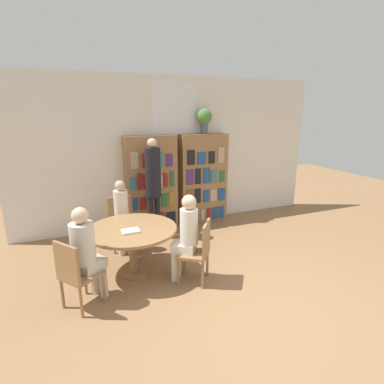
% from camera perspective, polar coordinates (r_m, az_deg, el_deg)
% --- Properties ---
extents(ground_plane, '(16.00, 16.00, 0.00)m').
position_cam_1_polar(ground_plane, '(3.98, 13.59, -21.06)').
color(ground_plane, olive).
extents(wall_back, '(6.40, 0.07, 3.00)m').
position_cam_1_polar(wall_back, '(6.24, -3.37, 7.60)').
color(wall_back, silver).
rests_on(wall_back, ground_plane).
extents(bookshelf_left, '(1.01, 0.34, 1.88)m').
position_cam_1_polar(bookshelf_left, '(6.00, -7.80, 1.62)').
color(bookshelf_left, olive).
rests_on(bookshelf_left, ground_plane).
extents(bookshelf_right, '(1.01, 0.34, 1.88)m').
position_cam_1_polar(bookshelf_right, '(6.36, 2.10, 2.53)').
color(bookshelf_right, olive).
rests_on(bookshelf_right, ground_plane).
extents(flower_vase, '(0.31, 0.31, 0.50)m').
position_cam_1_polar(flower_vase, '(6.22, 2.35, 13.89)').
color(flower_vase, '#475166').
rests_on(flower_vase, bookshelf_right).
extents(reading_table, '(1.29, 1.29, 0.71)m').
position_cam_1_polar(reading_table, '(4.43, -11.33, -8.02)').
color(reading_table, olive).
rests_on(reading_table, ground_plane).
extents(chair_near_camera, '(0.56, 0.56, 0.89)m').
position_cam_1_polar(chair_near_camera, '(3.89, -21.29, -14.01)').
color(chair_near_camera, olive).
rests_on(chair_near_camera, ground_plane).
extents(chair_left_side, '(0.41, 0.41, 0.89)m').
position_cam_1_polar(chair_left_side, '(5.37, -13.40, -5.21)').
color(chair_left_side, olive).
rests_on(chair_left_side, ground_plane).
extents(chair_far_side, '(0.56, 0.56, 0.89)m').
position_cam_1_polar(chair_far_side, '(4.18, 1.31, -10.78)').
color(chair_far_side, olive).
rests_on(chair_far_side, ground_plane).
extents(seated_reader_left, '(0.24, 0.36, 1.23)m').
position_cam_1_polar(seated_reader_left, '(5.13, -13.18, -3.91)').
color(seated_reader_left, beige).
rests_on(seated_reader_left, ground_plane).
extents(seated_reader_right, '(0.40, 0.39, 1.26)m').
position_cam_1_polar(seated_reader_right, '(4.13, -1.15, -7.79)').
color(seated_reader_right, silver).
rests_on(seated_reader_right, ground_plane).
extents(seated_reader_back, '(0.43, 0.42, 1.25)m').
position_cam_1_polar(seated_reader_back, '(3.88, -19.56, -10.13)').
color(seated_reader_back, beige).
rests_on(seated_reader_back, ground_plane).
extents(librarian_standing, '(0.28, 0.55, 1.87)m').
position_cam_1_polar(librarian_standing, '(5.46, -7.39, 2.47)').
color(librarian_standing, black).
rests_on(librarian_standing, ground_plane).
extents(open_book_on_table, '(0.24, 0.18, 0.03)m').
position_cam_1_polar(open_book_on_table, '(4.24, -11.62, -7.32)').
color(open_book_on_table, silver).
rests_on(open_book_on_table, reading_table).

